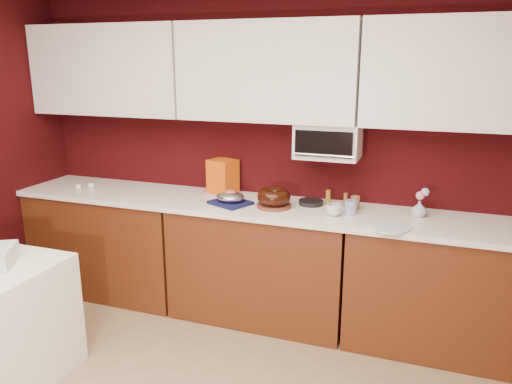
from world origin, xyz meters
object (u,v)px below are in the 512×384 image
at_px(bundt_cake, 274,197).
at_px(toaster_oven, 328,141).
at_px(coffee_mug, 334,209).
at_px(foil_ham_nest, 230,197).
at_px(flower_vase, 419,208).
at_px(pandoro_box, 223,176).
at_px(blue_jar, 351,207).

bearing_deg(bundt_cake, toaster_oven, 30.82).
bearing_deg(coffee_mug, foil_ham_nest, 178.20).
bearing_deg(flower_vase, pandoro_box, 175.28).
distance_m(toaster_oven, blue_jar, 0.51).
height_order(bundt_cake, foil_ham_nest, bundt_cake).
distance_m(blue_jar, flower_vase, 0.46).
xyz_separation_m(blue_jar, flower_vase, (0.45, 0.10, 0.01)).
xyz_separation_m(bundt_cake, flower_vase, (0.99, 0.13, -0.02)).
relative_size(coffee_mug, blue_jar, 0.98).
height_order(pandoro_box, flower_vase, pandoro_box).
bearing_deg(blue_jar, flower_vase, 13.22).
bearing_deg(toaster_oven, coffee_mug, -67.14).
height_order(foil_ham_nest, coffee_mug, coffee_mug).
bearing_deg(coffee_mug, pandoro_box, 162.40).
relative_size(bundt_cake, foil_ham_nest, 1.14).
xyz_separation_m(foil_ham_nest, blue_jar, (0.88, 0.05, -0.01)).
xyz_separation_m(pandoro_box, flower_vase, (1.50, -0.12, -0.07)).
height_order(bundt_cake, pandoro_box, pandoro_box).
distance_m(toaster_oven, coffee_mug, 0.51).
bearing_deg(blue_jar, bundt_cake, -177.88).
bearing_deg(coffee_mug, toaster_oven, 112.86).
bearing_deg(toaster_oven, flower_vase, -6.70).
xyz_separation_m(foil_ham_nest, pandoro_box, (-0.18, 0.28, 0.08)).
bearing_deg(coffee_mug, bundt_cake, 173.20).
bearing_deg(pandoro_box, toaster_oven, 13.69).
bearing_deg(pandoro_box, foil_ham_nest, -40.44).
bearing_deg(toaster_oven, blue_jar, -40.95).
bearing_deg(foil_ham_nest, coffee_mug, -1.80).
relative_size(blue_jar, flower_vase, 0.80).
bearing_deg(bundt_cake, coffee_mug, -6.80).
relative_size(foil_ham_nest, coffee_mug, 2.18).
distance_m(bundt_cake, coffee_mug, 0.45).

